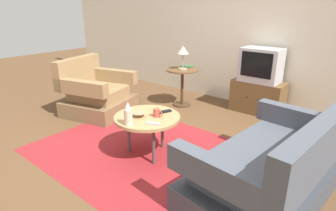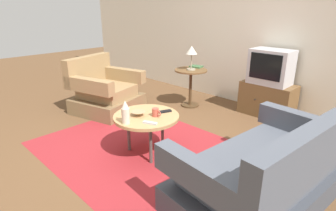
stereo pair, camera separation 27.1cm
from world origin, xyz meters
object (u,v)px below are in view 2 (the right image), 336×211
mug (156,112)px  tv_remote_silver (150,123)px  tv_stand (267,99)px  table_lamp (192,52)px  book (196,67)px  couch (265,174)px  side_table (191,80)px  tv_remote_dark (165,111)px  television (271,67)px  coffee_table (146,118)px  bowl (138,114)px  vase (125,112)px  armchair (105,93)px

mug → tv_remote_silver: mug is taller
tv_stand → mug: (-0.34, -2.06, 0.26)m
table_lamp → book: (-0.07, 0.22, -0.28)m
couch → tv_remote_silver: 1.21m
side_table → mug: size_ratio=5.21×
tv_stand → tv_remote_dark: 1.94m
tv_stand → book: size_ratio=3.48×
side_table → table_lamp: (0.02, -0.02, 0.47)m
side_table → book: bearing=104.4°
television → tv_remote_dark: bearing=-100.6°
side_table → mug: 1.73m
tv_remote_silver → book: bearing=92.8°
coffee_table → mug: mug is taller
table_lamp → mug: (0.77, -1.52, -0.41)m
side_table → television: 1.27m
book → bowl: bearing=-80.5°
tv_stand → table_lamp: (-1.11, -0.54, 0.68)m
tv_stand → tv_remote_silver: bearing=-95.8°
side_table → tv_stand: 1.26m
tv_stand → bowl: bowl is taller
side_table → vase: size_ratio=2.53×
couch → television: bearing=31.3°
vase → mug: size_ratio=2.06×
couch → book: 2.70m
side_table → mug: bearing=-62.8°
side_table → table_lamp: size_ratio=1.63×
tv_stand → tv_remote_dark: size_ratio=5.07×
tv_stand → bowl: bearing=-102.6°
bowl → book: book is taller
coffee_table → tv_stand: 2.16m
vase → side_table: bearing=110.6°
side_table → bowl: bearing=-68.9°
coffee_table → vase: (0.01, -0.29, 0.16)m
book → side_table: bearing=-86.5°
armchair → side_table: armchair is taller
tv_remote_dark → tv_remote_silver: (0.12, -0.34, 0.00)m
bowl → mug: bearing=39.5°
armchair → tv_remote_silver: bearing=56.5°
coffee_table → tv_remote_silver: (0.21, -0.13, 0.05)m
television → table_lamp: (-1.11, -0.52, 0.16)m
mug → tv_remote_dark: size_ratio=0.78×
coffee_table → tv_remote_silver: 0.25m
side_table → table_lamp: 0.47m
vase → bowl: (-0.07, 0.22, -0.09)m
tv_remote_silver → coffee_table: bearing=124.6°
side_table → tv_remote_dark: (0.78, -1.38, 0.02)m
armchair → mug: bearing=61.1°
coffee_table → mug: (0.10, 0.05, 0.08)m
mug → table_lamp: bearing=116.9°
table_lamp → armchair: bearing=-128.5°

